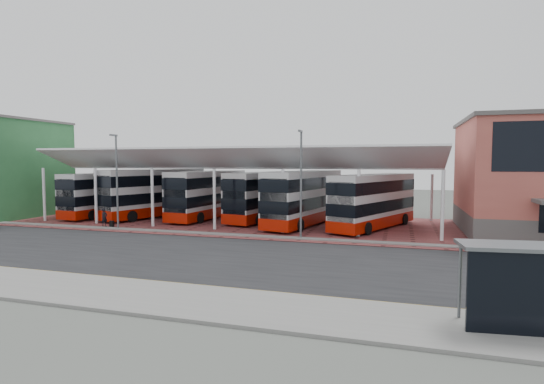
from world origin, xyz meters
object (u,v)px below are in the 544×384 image
at_px(bus_2, 208,195).
at_px(bus_shelter, 527,279).
at_px(bus_1, 154,193).
at_px(bus_3, 265,196).
at_px(bus_5, 374,202).
at_px(bus_4, 304,198).
at_px(pedestrian, 104,218).
at_px(bus_0, 108,194).

xyz_separation_m(bus_2, bus_shelter, (22.76, -23.79, -0.52)).
xyz_separation_m(bus_1, bus_shelter, (28.54, -22.98, -0.60)).
height_order(bus_1, bus_3, bus_1).
bearing_deg(bus_5, bus_2, -163.83).
bearing_deg(bus_4, bus_1, -171.30).
height_order(bus_1, bus_2, bus_1).
bearing_deg(bus_2, pedestrian, -121.34).
height_order(bus_0, bus_3, bus_3).
bearing_deg(bus_3, bus_1, -163.12).
distance_m(bus_1, bus_shelter, 36.65).
xyz_separation_m(bus_2, bus_3, (5.95, 0.40, -0.04)).
bearing_deg(bus_5, bus_4, -159.14).
bearing_deg(bus_4, bus_shelter, -48.59).
height_order(bus_1, bus_4, bus_1).
bearing_deg(bus_1, bus_shelter, -20.71).
relative_size(bus_1, bus_5, 1.08).
height_order(bus_0, bus_1, bus_1).
xyz_separation_m(bus_0, bus_1, (5.33, 0.52, 0.20)).
distance_m(bus_1, bus_4, 16.21).
xyz_separation_m(bus_0, pedestrian, (4.95, -6.82, -1.44)).
distance_m(bus_0, bus_5, 27.69).
distance_m(bus_4, bus_5, 6.18).
bearing_deg(bus_shelter, bus_1, 134.79).
height_order(bus_4, bus_shelter, bus_4).
bearing_deg(bus_4, bus_3, 166.19).
bearing_deg(bus_1, bus_5, 15.06).
bearing_deg(bus_shelter, bus_3, 118.43).
bearing_deg(bus_3, bus_2, -165.16).
bearing_deg(bus_0, pedestrian, -48.75).
relative_size(bus_2, bus_5, 1.04).
xyz_separation_m(bus_1, pedestrian, (-0.38, -7.34, -1.64)).
height_order(bus_3, bus_5, bus_3).
bearing_deg(pedestrian, bus_2, -27.41).
height_order(bus_2, bus_3, bus_2).
bearing_deg(bus_3, bus_5, -1.69).
bearing_deg(bus_2, bus_3, 9.56).
distance_m(bus_2, pedestrian, 10.33).
bearing_deg(bus_1, bus_2, 26.06).
bearing_deg(bus_5, bus_3, -169.67).
bearing_deg(bus_0, bus_4, 4.10).
relative_size(pedestrian, bus_shelter, 0.44).
relative_size(bus_4, pedestrian, 7.45).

